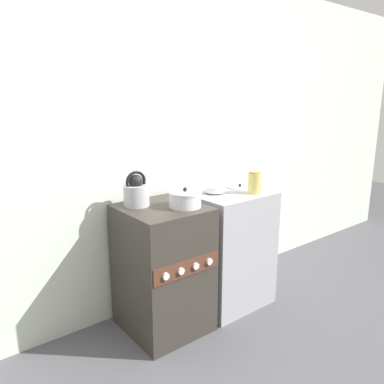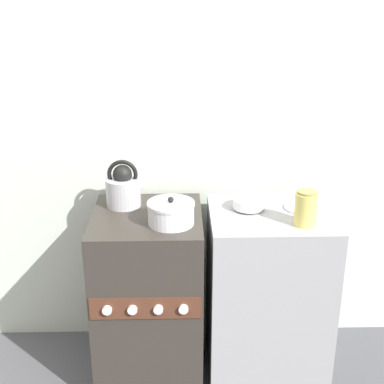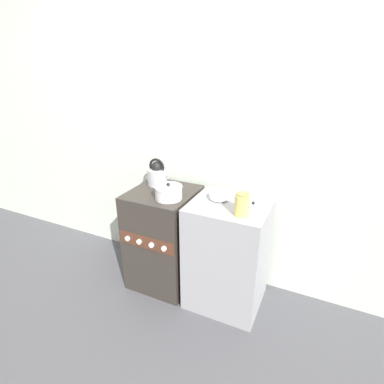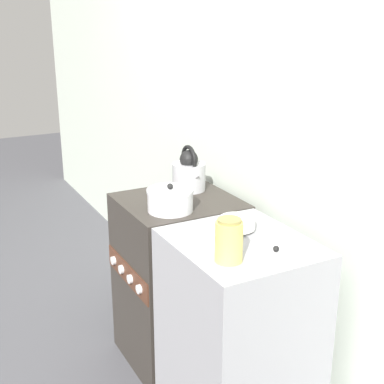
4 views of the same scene
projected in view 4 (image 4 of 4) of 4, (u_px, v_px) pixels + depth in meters
ground_plane at (132, 368)px, 2.78m from camera, size 12.00×12.00×0.00m
wall_back at (240, 120)px, 2.66m from camera, size 7.00×0.06×2.50m
stove at (179, 280)px, 2.76m from camera, size 0.53×0.58×0.88m
counter at (238, 339)px, 2.25m from camera, size 0.58×0.52×0.90m
kettle at (189, 173)px, 2.74m from camera, size 0.21×0.17×0.24m
cooking_pot at (170, 200)px, 2.46m from camera, size 0.22×0.22×0.13m
enamel_bowl at (237, 223)px, 2.21m from camera, size 0.15×0.15×0.05m
storage_jar at (229, 241)px, 1.92m from camera, size 0.10×0.10×0.16m
loose_pot_lid at (276, 253)px, 2.00m from camera, size 0.19×0.19×0.03m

